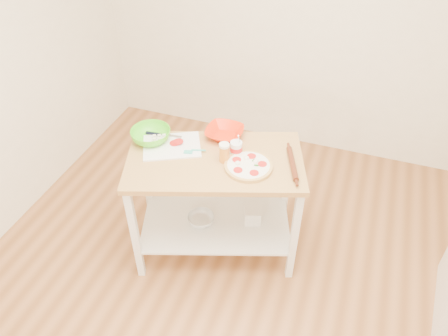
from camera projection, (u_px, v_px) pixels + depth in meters
room_shell at (224, 172)px, 2.19m from camera, size 4.04×4.54×2.74m
prep_island at (215, 186)px, 3.15m from camera, size 1.36×1.01×0.90m
pizza at (248, 166)px, 2.91m from camera, size 0.32×0.32×0.05m
cutting_board at (171, 145)px, 3.10m from camera, size 0.49×0.45×0.04m
spatula at (194, 151)px, 3.03m from camera, size 0.14×0.09×0.01m
knife at (159, 134)px, 3.18m from camera, size 0.27×0.06×0.01m
orange_bowl at (225, 133)px, 3.17m from camera, size 0.27×0.27×0.07m
green_bowl at (151, 135)px, 3.13m from camera, size 0.35×0.35×0.09m
beer_pint at (224, 153)px, 2.93m from camera, size 0.07×0.07×0.14m
yogurt_tub at (236, 148)px, 3.00m from camera, size 0.08×0.08×0.18m
rolling_pin at (292, 164)px, 2.92m from camera, size 0.15×0.33×0.04m
shelf_glass_bowl at (201, 219)px, 3.39m from camera, size 0.21×0.21×0.07m
shelf_bin at (253, 216)px, 3.38m from camera, size 0.16×0.16×0.12m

